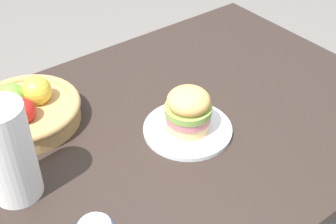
# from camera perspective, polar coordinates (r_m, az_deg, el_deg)

# --- Properties ---
(dining_table) EXTENTS (1.40, 0.90, 0.75)m
(dining_table) POSITION_cam_1_polar(r_m,az_deg,el_deg) (1.27, -1.34, -5.83)
(dining_table) COLOR #2D231E
(dining_table) RESTS_ON ground_plane
(plate) EXTENTS (0.23, 0.23, 0.01)m
(plate) POSITION_cam_1_polar(r_m,az_deg,el_deg) (1.19, 2.47, -2.17)
(plate) COLOR white
(plate) RESTS_ON dining_table
(sandwich) EXTENTS (0.12, 0.12, 0.12)m
(sandwich) POSITION_cam_1_polar(r_m,az_deg,el_deg) (1.15, 2.56, 0.31)
(sandwich) COLOR #E5BC75
(sandwich) RESTS_ON plate
(fruit_basket) EXTENTS (0.29, 0.29, 0.12)m
(fruit_basket) POSITION_cam_1_polar(r_m,az_deg,el_deg) (1.26, -17.35, 0.32)
(fruit_basket) COLOR tan
(fruit_basket) RESTS_ON dining_table
(paper_towel_roll) EXTENTS (0.11, 0.11, 0.24)m
(paper_towel_roll) POSITION_cam_1_polar(r_m,az_deg,el_deg) (1.02, -19.42, -4.83)
(paper_towel_roll) COLOR white
(paper_towel_roll) RESTS_ON dining_table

